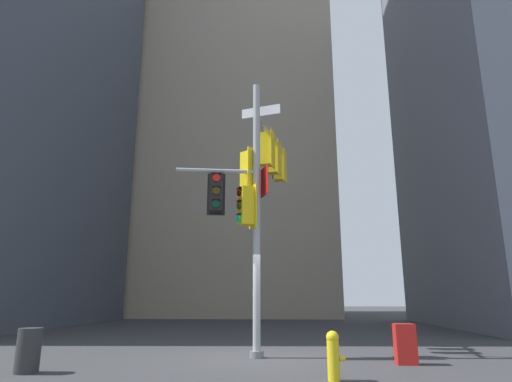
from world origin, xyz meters
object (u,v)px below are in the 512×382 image
signal_pole_assembly (257,181)px  trash_bin (28,350)px  fire_hydrant (333,354)px  newspaper_box (405,344)px

signal_pole_assembly → trash_bin: bearing=-143.2°
fire_hydrant → newspaper_box: (1.78, 2.04, -0.01)m
fire_hydrant → trash_bin: bearing=176.7°
fire_hydrant → trash_bin: 5.93m
signal_pole_assembly → newspaper_box: 5.64m
signal_pole_assembly → newspaper_box: (3.42, -1.50, -4.22)m
signal_pole_assembly → newspaper_box: size_ratio=8.45×
signal_pole_assembly → fire_hydrant: (1.64, -3.54, -4.21)m
newspaper_box → trash_bin: (-7.70, -1.70, -0.01)m
newspaper_box → trash_bin: newspaper_box is taller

